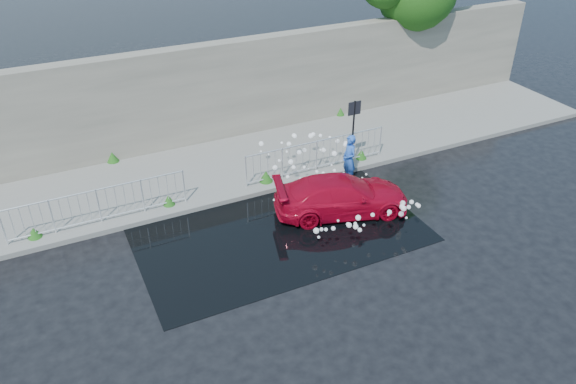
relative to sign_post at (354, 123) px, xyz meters
name	(u,v)px	position (x,y,z in m)	size (l,w,h in m)	color
ground	(276,253)	(-4.20, -3.10, -1.72)	(90.00, 90.00, 0.00)	black
pavement	(215,169)	(-4.20, 1.90, -1.65)	(30.00, 4.00, 0.15)	slate
curb	(236,198)	(-4.20, -0.10, -1.64)	(30.00, 0.25, 0.16)	slate
retaining_wall	(190,96)	(-4.20, 4.10, 0.18)	(30.00, 0.60, 3.50)	#666056
puddle	(278,229)	(-3.70, -2.10, -1.72)	(8.00, 5.00, 0.01)	black
sign_post	(354,123)	(0.00, 0.00, 0.00)	(0.45, 0.06, 2.50)	black
railing_left	(98,205)	(-8.20, 0.25, -0.99)	(5.05, 0.05, 1.10)	silver
railing_right	(316,155)	(-1.20, 0.25, -0.99)	(5.05, 0.05, 1.10)	silver
weeds	(218,170)	(-4.26, 1.40, -1.40)	(12.17, 3.93, 0.38)	#265516
water_spray	(329,175)	(-1.51, -1.11, -0.97)	(3.38, 5.81, 1.08)	white
red_car	(342,195)	(-1.60, -2.09, -1.15)	(1.62, 3.98, 1.15)	#A9061F
person	(349,159)	(-0.48, -0.62, -0.90)	(0.60, 0.39, 1.64)	blue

